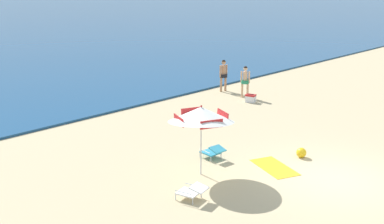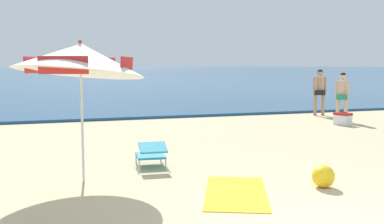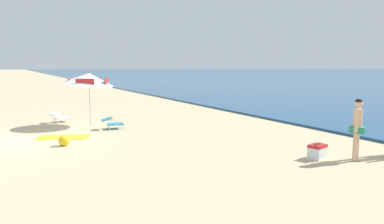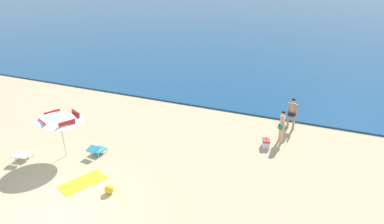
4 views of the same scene
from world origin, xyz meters
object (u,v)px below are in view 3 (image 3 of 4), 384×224
at_px(lounge_chair_beside_umbrella, 60,116).
at_px(beach_towel, 63,137).
at_px(person_standing_beside, 357,125).
at_px(lounge_chair_under_umbrella, 112,122).
at_px(beach_ball, 64,140).
at_px(beach_umbrella_striped_main, 89,79).
at_px(cooler_box, 317,151).

xyz_separation_m(lounge_chair_beside_umbrella, beach_towel, (3.65, -0.30, -0.27)).
bearing_deg(beach_towel, person_standing_beside, 44.15).
bearing_deg(lounge_chair_under_umbrella, lounge_chair_beside_umbrella, -148.64).
relative_size(person_standing_beside, beach_ball, 4.69).
relative_size(lounge_chair_under_umbrella, lounge_chair_beside_umbrella, 0.95).
bearing_deg(beach_towel, lounge_chair_beside_umbrella, 175.27).
bearing_deg(beach_ball, beach_umbrella_striped_main, 156.88).
bearing_deg(beach_umbrella_striped_main, person_standing_beside, 30.43).
bearing_deg(cooler_box, beach_umbrella_striped_main, -152.10).
relative_size(beach_umbrella_striped_main, lounge_chair_beside_umbrella, 3.14).
distance_m(person_standing_beside, beach_ball, 8.75).
relative_size(beach_umbrella_striped_main, cooler_box, 5.24).
relative_size(lounge_chair_beside_umbrella, person_standing_beside, 0.57).
height_order(beach_umbrella_striped_main, lounge_chair_under_umbrella, beach_umbrella_striped_main).
xyz_separation_m(cooler_box, beach_towel, (-6.29, -5.84, -0.20)).
relative_size(beach_umbrella_striped_main, beach_ball, 8.40).
height_order(lounge_chair_under_umbrella, beach_towel, lounge_chair_under_umbrella).
bearing_deg(beach_towel, beach_ball, -5.75).
relative_size(lounge_chair_beside_umbrella, beach_ball, 2.68).
bearing_deg(lounge_chair_beside_umbrella, beach_ball, -5.01).
bearing_deg(lounge_chair_beside_umbrella, person_standing_beside, 31.18).
distance_m(lounge_chair_under_umbrella, beach_towel, 2.20).
height_order(lounge_chair_beside_umbrella, person_standing_beside, person_standing_beside).
bearing_deg(person_standing_beside, beach_ball, -128.63).
bearing_deg(beach_ball, lounge_chair_under_umbrella, 136.66).
xyz_separation_m(person_standing_beside, beach_ball, (-5.44, -6.81, -0.79)).
relative_size(lounge_chair_under_umbrella, person_standing_beside, 0.54).
height_order(lounge_chair_beside_umbrella, beach_ball, lounge_chair_beside_umbrella).
xyz_separation_m(lounge_chair_under_umbrella, beach_ball, (2.28, -2.15, -0.10)).
bearing_deg(beach_umbrella_striped_main, beach_towel, -32.82).
relative_size(lounge_chair_beside_umbrella, beach_towel, 0.53).
xyz_separation_m(beach_umbrella_striped_main, person_standing_beside, (9.00, 5.29, -1.05)).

